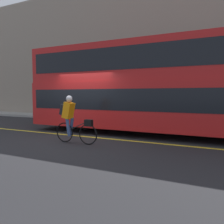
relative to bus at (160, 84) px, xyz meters
name	(u,v)px	position (x,y,z in m)	size (l,w,h in m)	color
ground_plane	(76,137)	(-2.80, -1.85, -2.05)	(80.00, 80.00, 0.00)	#232326
road_center_line	(80,136)	(-2.80, -1.61, -2.05)	(50.00, 0.14, 0.01)	yellow
sidewalk_curb	(127,120)	(-2.80, 3.65, -1.98)	(60.00, 1.69, 0.15)	gray
building_facade	(133,50)	(-2.80, 4.64, 2.45)	(60.00, 0.30, 9.00)	gray
bus	(160,84)	(0.00, 0.00, 0.00)	(11.10, 2.61, 3.70)	black
cyclist_on_bike	(71,117)	(-2.38, -2.75, -1.18)	(1.62, 0.32, 1.62)	black
street_sign_post	(104,96)	(-4.34, 3.55, -0.53)	(0.36, 0.09, 2.46)	#59595B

